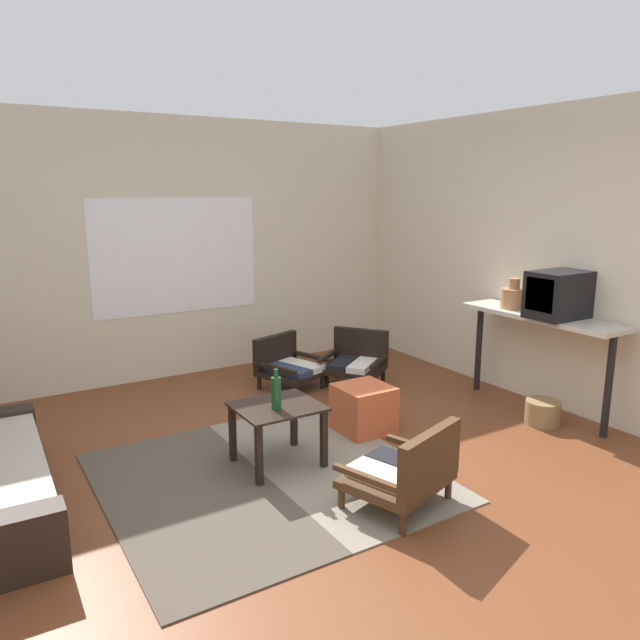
% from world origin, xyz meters
% --- Properties ---
extents(ground_plane, '(7.80, 7.80, 0.00)m').
position_xyz_m(ground_plane, '(0.00, 0.00, 0.00)').
color(ground_plane, brown).
extents(far_wall_with_window, '(5.60, 0.13, 2.70)m').
position_xyz_m(far_wall_with_window, '(0.00, 3.06, 1.35)').
color(far_wall_with_window, beige).
rests_on(far_wall_with_window, ground).
extents(side_wall_right, '(0.12, 6.60, 2.70)m').
position_xyz_m(side_wall_right, '(2.66, 0.30, 1.35)').
color(side_wall_right, beige).
rests_on(side_wall_right, ground).
extents(area_rug, '(2.14, 2.13, 0.01)m').
position_xyz_m(area_rug, '(-0.30, 0.38, 0.01)').
color(area_rug, '#4C4238').
rests_on(area_rug, ground).
extents(coffee_table, '(0.59, 0.52, 0.46)m').
position_xyz_m(coffee_table, '(-0.13, 0.52, 0.36)').
color(coffee_table, black).
rests_on(coffee_table, ground).
extents(armchair_by_window, '(0.73, 0.71, 0.51)m').
position_xyz_m(armchair_by_window, '(0.79, 2.04, 0.23)').
color(armchair_by_window, black).
rests_on(armchair_by_window, ground).
extents(armchair_striped_foreground, '(0.76, 0.70, 0.56)m').
position_xyz_m(armchair_striped_foreground, '(0.27, -0.44, 0.26)').
color(armchair_striped_foreground, '#472D19').
rests_on(armchair_striped_foreground, ground).
extents(armchair_corner, '(0.77, 0.78, 0.54)m').
position_xyz_m(armchair_corner, '(1.43, 1.77, 0.25)').
color(armchair_corner, black).
rests_on(armchair_corner, ground).
extents(ottoman_orange, '(0.42, 0.42, 0.39)m').
position_xyz_m(ottoman_orange, '(0.76, 0.70, 0.20)').
color(ottoman_orange, '#BC5633').
rests_on(ottoman_orange, ground).
extents(console_shelf, '(0.41, 1.51, 0.90)m').
position_xyz_m(console_shelf, '(2.36, 0.27, 0.79)').
color(console_shelf, beige).
rests_on(console_shelf, ground).
extents(crt_television, '(0.51, 0.35, 0.40)m').
position_xyz_m(crt_television, '(2.36, 0.10, 1.10)').
color(crt_television, black).
rests_on(crt_television, console_shelf).
extents(clay_vase, '(0.23, 0.23, 0.28)m').
position_xyz_m(clay_vase, '(2.36, 0.58, 1.00)').
color(clay_vase, '#A87047').
rests_on(clay_vase, console_shelf).
extents(glass_bottle, '(0.07, 0.07, 0.29)m').
position_xyz_m(glass_bottle, '(-0.17, 0.46, 0.58)').
color(glass_bottle, '#194723').
rests_on(glass_bottle, coffee_table).
extents(wicker_basket, '(0.29, 0.29, 0.20)m').
position_xyz_m(wicker_basket, '(2.17, 0.02, 0.10)').
color(wicker_basket, olive).
rests_on(wicker_basket, ground).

